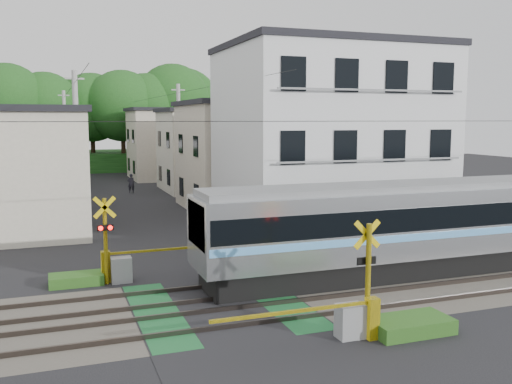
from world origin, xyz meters
name	(u,v)px	position (x,y,z in m)	size (l,w,h in m)	color
ground	(219,306)	(0.00, 0.00, 0.00)	(120.00, 120.00, 0.00)	black
track_bed	(219,305)	(0.00, 0.00, 0.04)	(120.00, 120.00, 0.14)	#47423A
crossing_signal_near	(354,312)	(2.59, -3.65, 0.71)	(4.74, 0.65, 3.09)	yellow
crossing_signal_far	(118,263)	(-2.59, 3.65, 0.71)	(4.74, 0.65, 3.09)	yellow
apartment_block	(329,139)	(8.50, 9.49, 4.66)	(10.20, 8.36, 9.30)	silver
houses_row	(122,153)	(0.25, 25.92, 3.24)	(22.07, 31.35, 6.80)	beige
tree_hill	(89,113)	(-0.51, 48.11, 6.24)	(40.00, 13.68, 11.77)	#1F501A
catenary	(391,179)	(6.00, 0.03, 3.70)	(60.00, 5.04, 7.00)	#2D2D33
utility_poles	(107,143)	(-1.05, 23.01, 4.08)	(7.90, 42.00, 8.00)	#A5A5A0
pedestrian	(131,183)	(1.09, 27.92, 0.75)	(0.55, 0.36, 1.50)	#27252F
weed_patches	(274,295)	(1.76, -0.09, 0.18)	(10.25, 8.80, 0.40)	#2D5E1E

